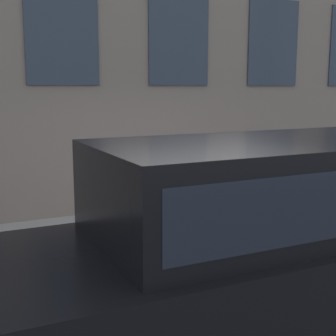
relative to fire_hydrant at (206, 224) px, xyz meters
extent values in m
plane|color=#514F4C|center=(-0.36, 0.16, -0.55)|extent=(80.00, 80.00, 0.00)
cube|color=gray|center=(1.13, 0.16, -0.47)|extent=(2.97, 60.00, 0.16)
cube|color=#2D3847|center=(2.59, -3.04, 2.70)|extent=(0.03, 1.21, 1.70)
cube|color=#2D3847|center=(2.59, -0.90, 2.70)|extent=(0.03, 1.21, 1.70)
cube|color=#2D3847|center=(2.59, 1.23, 2.70)|extent=(0.03, 1.21, 1.70)
cylinder|color=red|center=(0.00, 0.00, -0.37)|extent=(0.32, 0.32, 0.04)
cylinder|color=red|center=(0.00, 0.00, -0.07)|extent=(0.23, 0.23, 0.64)
sphere|color=maroon|center=(0.00, 0.00, 0.25)|extent=(0.25, 0.25, 0.25)
cylinder|color=black|center=(0.00, 0.00, 0.33)|extent=(0.08, 0.08, 0.10)
cylinder|color=red|center=(0.00, -0.17, 0.01)|extent=(0.09, 0.10, 0.09)
cylinder|color=red|center=(0.00, 0.17, 0.01)|extent=(0.09, 0.10, 0.09)
cylinder|color=#726651|center=(0.46, 0.89, -0.09)|extent=(0.09, 0.09, 0.60)
cylinder|color=#726651|center=(0.58, 0.89, -0.09)|extent=(0.09, 0.09, 0.60)
cube|color=#1E59A5|center=(0.52, 0.89, 0.44)|extent=(0.16, 0.11, 0.45)
cylinder|color=#1E59A5|center=(0.40, 0.89, 0.45)|extent=(0.07, 0.07, 0.43)
cylinder|color=#1E59A5|center=(0.64, 0.89, 0.45)|extent=(0.07, 0.07, 0.43)
sphere|color=#8C6647|center=(0.52, 0.89, 0.76)|extent=(0.20, 0.20, 0.20)
cylinder|color=black|center=(-0.90, 2.13, -0.14)|extent=(0.24, 0.83, 0.83)
cylinder|color=black|center=(-0.90, -1.21, -0.14)|extent=(0.24, 0.83, 0.83)
cube|color=black|center=(-1.75, 0.46, 0.17)|extent=(1.94, 5.40, 0.62)
cube|color=black|center=(-1.75, 0.32, 0.90)|extent=(1.71, 3.35, 0.84)
cube|color=#1E232D|center=(-1.75, 0.32, 0.90)|extent=(1.72, 3.08, 0.54)
camera|label=1|loc=(-5.22, 3.08, 1.80)|focal=50.00mm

